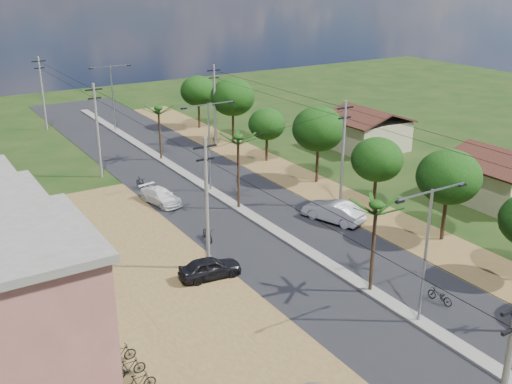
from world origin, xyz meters
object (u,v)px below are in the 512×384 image
(car_silver_mid, at_px, (333,212))
(car_white_far, at_px, (161,197))
(car_parked_dark, at_px, (210,268))
(moto_rider_east, at_px, (440,296))

(car_silver_mid, xyz_separation_m, car_white_far, (-10.00, 10.67, -0.18))
(car_silver_mid, distance_m, car_white_far, 14.63)
(car_parked_dark, bearing_deg, car_silver_mid, -69.51)
(car_silver_mid, height_order, car_white_far, car_silver_mid)
(car_silver_mid, relative_size, car_parked_dark, 1.24)
(car_parked_dark, distance_m, moto_rider_east, 14.22)
(car_silver_mid, bearing_deg, moto_rider_east, 60.72)
(car_silver_mid, relative_size, car_white_far, 1.13)
(car_silver_mid, xyz_separation_m, moto_rider_east, (-2.38, -13.00, -0.37))
(car_white_far, distance_m, moto_rider_east, 24.87)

